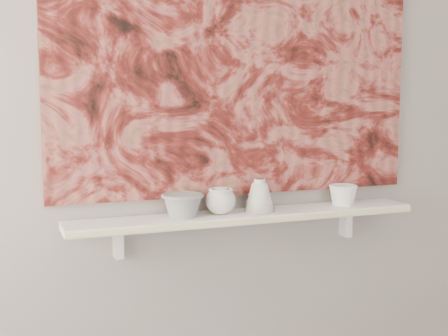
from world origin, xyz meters
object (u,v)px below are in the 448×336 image
painting (239,54)px  bowl_grey (183,205)px  bell_vessel (259,195)px  bowl_white (343,195)px  shelf (246,216)px  cup_cream (221,201)px

painting → bowl_grey: (-0.26, -0.08, -0.56)m
bell_vessel → bowl_white: (0.38, 0.00, -0.02)m
painting → bowl_grey: size_ratio=9.44×
shelf → bowl_grey: 0.27m
shelf → bowl_white: (0.43, 0.00, 0.06)m
shelf → bell_vessel: 0.10m
painting → cup_cream: bearing=-142.8°
shelf → bell_vessel: (0.06, 0.00, 0.08)m
shelf → bowl_grey: bowl_grey is taller
painting → bell_vessel: (0.06, -0.08, -0.55)m
painting → cup_cream: size_ratio=13.07×
shelf → painting: (0.00, 0.08, 0.62)m
painting → bell_vessel: 0.55m
painting → cup_cream: 0.57m
bowl_grey → bell_vessel: size_ratio=1.24×
cup_cream → bowl_white: 0.54m
bell_vessel → bowl_grey: bearing=180.0°
bowl_grey → bowl_white: bearing=0.0°
cup_cream → shelf: bearing=0.0°
bowl_grey → cup_cream: (0.15, 0.00, 0.01)m
cup_cream → bell_vessel: bearing=0.0°
cup_cream → bowl_white: size_ratio=0.97×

